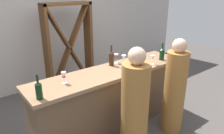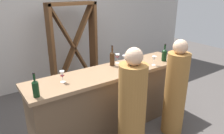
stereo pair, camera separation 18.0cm
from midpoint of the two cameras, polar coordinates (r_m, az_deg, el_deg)
ground_plane at (r=3.66m, az=1.46°, el=-15.21°), size 12.00×12.00×0.00m
back_wall at (r=4.97m, az=-13.80°, el=11.42°), size 8.00×0.10×2.80m
bar_counter at (r=3.39m, az=1.54°, el=-8.46°), size 2.57×0.61×0.97m
wine_rack at (r=4.63m, az=-9.02°, el=5.13°), size 1.02×0.28×1.85m
wine_bottle_leftmost_dark_green at (r=2.51m, az=-17.65°, el=-5.27°), size 0.07×0.07×0.29m
wine_bottle_second_left_amber_brown at (r=3.34m, az=1.60°, el=2.41°), size 0.08×0.08×0.32m
wine_bottle_center_dark_green at (r=3.69m, az=15.06°, el=3.20°), size 0.08×0.08×0.29m
wine_glass_near_left at (r=3.45m, az=12.56°, el=2.08°), size 0.07×0.07×0.15m
wine_glass_near_center at (r=2.81m, az=-11.26°, el=-2.05°), size 0.07×0.07×0.16m
wine_glass_near_right at (r=3.41m, az=4.94°, el=2.40°), size 0.08×0.08×0.15m
wine_glass_far_left at (r=3.45m, az=2.95°, el=2.73°), size 0.07×0.07×0.15m
person_left_guest at (r=2.80m, az=7.21°, el=-10.91°), size 0.38×0.38×1.49m
person_center_guest at (r=3.36m, az=17.92°, el=-6.22°), size 0.37×0.37×1.47m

